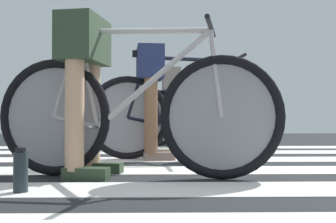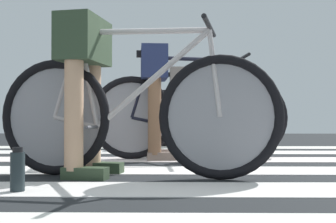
# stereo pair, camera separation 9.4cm
# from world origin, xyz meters

# --- Properties ---
(ground) EXTENTS (18.00, 14.00, 0.02)m
(ground) POSITION_xyz_m (0.00, 0.00, 0.01)
(ground) COLOR black
(crosswalk_markings) EXTENTS (5.40, 5.01, 0.00)m
(crosswalk_markings) POSITION_xyz_m (0.03, -0.18, 0.02)
(crosswalk_markings) COLOR silver
(crosswalk_markings) RESTS_ON ground
(bicycle_1_of_3) EXTENTS (1.72, 0.56, 0.93)m
(bicycle_1_of_3) POSITION_xyz_m (-0.62, -0.50, 0.41)
(bicycle_1_of_3) COLOR black
(bicycle_1_of_3) RESTS_ON ground
(cyclist_1_of_3) EXTENTS (0.38, 0.45, 0.97)m
(cyclist_1_of_3) POSITION_xyz_m (-0.92, -0.44, 0.64)
(cyclist_1_of_3) COLOR tan
(cyclist_1_of_3) RESTS_ON ground
(bicycle_2_of_3) EXTENTS (1.73, 0.52, 0.93)m
(bicycle_2_of_3) POSITION_xyz_m (-0.24, 0.67, 0.41)
(bicycle_2_of_3) COLOR black
(bicycle_2_of_3) RESTS_ON ground
(cyclist_2_of_3) EXTENTS (0.35, 0.43, 0.97)m
(cyclist_2_of_3) POSITION_xyz_m (-0.55, 0.64, 0.65)
(cyclist_2_of_3) COLOR brown
(cyclist_2_of_3) RESTS_ON ground
(bicycle_3_of_3) EXTENTS (1.74, 0.52, 0.93)m
(bicycle_3_of_3) POSITION_xyz_m (-0.01, 2.38, 0.41)
(bicycle_3_of_3) COLOR black
(bicycle_3_of_3) RESTS_ON ground
(cyclist_3_of_3) EXTENTS (0.32, 0.42, 0.99)m
(cyclist_3_of_3) POSITION_xyz_m (-0.32, 2.37, 0.66)
(cyclist_3_of_3) COLOR tan
(cyclist_3_of_3) RESTS_ON ground
(water_bottle) EXTENTS (0.07, 0.07, 0.21)m
(water_bottle) POSITION_xyz_m (-1.12, -1.02, 0.12)
(water_bottle) COLOR #212C30
(water_bottle) RESTS_ON ground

